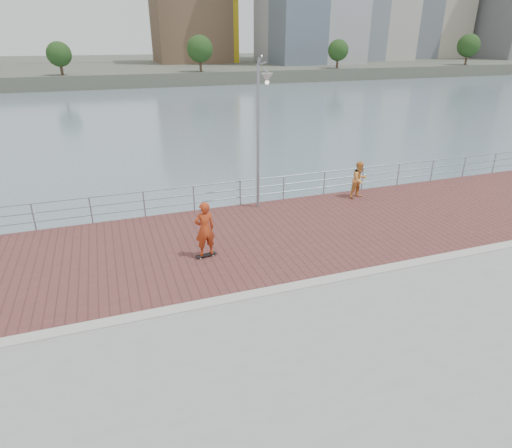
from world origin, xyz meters
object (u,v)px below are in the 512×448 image
object	(u,v)px
guardrail	(217,193)
skateboarder	(205,229)
bystander	(359,180)
street_lamp	(262,110)

from	to	relation	value
guardrail	skateboarder	world-z (taller)	skateboarder
skateboarder	bystander	distance (m)	8.62
bystander	street_lamp	bearing A→B (deg)	167.51
street_lamp	skateboarder	distance (m)	5.60
bystander	guardrail	bearing A→B (deg)	159.23
street_lamp	bystander	bearing A→B (deg)	0.04
guardrail	bystander	distance (m)	6.49
guardrail	skateboarder	distance (m)	4.56
street_lamp	skateboarder	size ratio (longest dim) A/B	3.15
street_lamp	skateboarder	bearing A→B (deg)	-133.75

